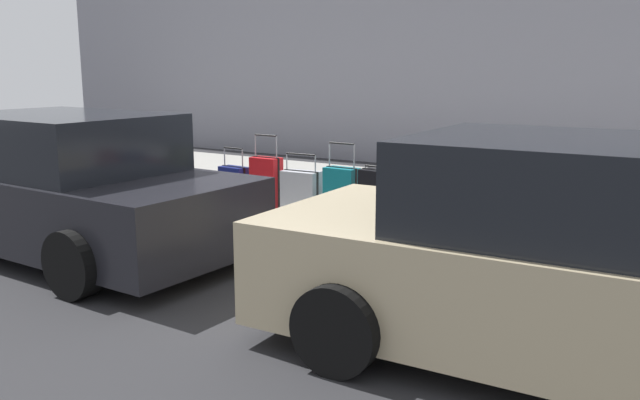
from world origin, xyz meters
The scene contains 15 objects.
ground_plane centered at (0.00, 0.00, 0.00)m, with size 40.00×40.00×0.00m, color #28282B.
sidewalk_curb centered at (0.00, -2.50, 0.07)m, with size 18.00×5.00×0.14m, color #9E9B93.
suitcase_red_0 centered at (-2.99, -0.72, 0.42)m, with size 0.48×0.23×0.62m.
suitcase_navy_1 centered at (-2.39, -0.73, 0.44)m, with size 0.49×0.23×0.82m.
suitcase_maroon_2 centered at (-1.81, -0.67, 0.41)m, with size 0.46×0.25×0.87m.
suitcase_olive_3 centered at (-1.27, -0.72, 0.53)m, with size 0.41×0.21×1.07m.
suitcase_black_4 centered at (-0.75, -0.69, 0.49)m, with size 0.42×0.27×0.77m.
suitcase_teal_5 centered at (-0.21, -0.76, 0.48)m, with size 0.44×0.25×1.01m.
suitcase_silver_6 centered at (0.37, -0.71, 0.44)m, with size 0.51×0.28×0.84m.
suitcase_red_7 centered at (0.95, -0.72, 0.51)m, with size 0.42×0.22×1.05m.
suitcase_navy_8 centered at (1.48, -0.68, 0.43)m, with size 0.42×0.25×0.84m.
fire_hydrant centered at (2.48, -0.68, 0.51)m, with size 0.39×0.21×0.71m.
bollard_post centered at (3.18, -0.53, 0.59)m, with size 0.12×0.12×0.91m, color brown.
parked_car_beige_0 centered at (-3.63, 1.72, 0.75)m, with size 4.68×2.23×1.60m.
parked_car_charcoal_1 centered at (1.93, 1.72, 0.74)m, with size 4.58×2.19×1.56m.
Camera 1 is at (-4.41, 6.36, 2.06)m, focal length 37.33 mm.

